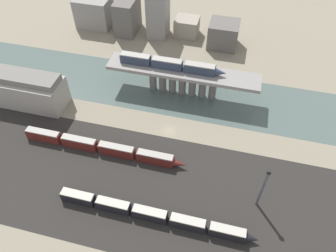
# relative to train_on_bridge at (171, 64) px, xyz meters

# --- Properties ---
(ground_plane) EXTENTS (400.00, 400.00, 0.00)m
(ground_plane) POSITION_rel_train_on_bridge_xyz_m (4.50, -20.76, -12.73)
(ground_plane) COLOR gray
(railbed_yard) EXTENTS (280.00, 42.00, 0.01)m
(railbed_yard) POSITION_rel_train_on_bridge_xyz_m (4.50, -44.76, -12.73)
(railbed_yard) COLOR #282623
(railbed_yard) RESTS_ON ground
(river_water) EXTENTS (320.00, 27.20, 0.01)m
(river_water) POSITION_rel_train_on_bridge_xyz_m (4.50, -0.00, -12.73)
(river_water) COLOR #4C5B56
(river_water) RESTS_ON ground
(bridge) EXTENTS (56.71, 9.67, 10.94)m
(bridge) POSITION_rel_train_on_bridge_xyz_m (4.50, -0.00, -4.70)
(bridge) COLOR gray
(bridge) RESTS_ON ground
(train_on_bridge) EXTENTS (39.43, 3.11, 3.67)m
(train_on_bridge) POSITION_rel_train_on_bridge_xyz_m (0.00, 0.00, 0.00)
(train_on_bridge) COLOR #2D384C
(train_on_bridge) RESTS_ON bridge
(train_yard_near) EXTENTS (56.62, 2.73, 3.71)m
(train_yard_near) POSITION_rel_train_on_bridge_xyz_m (8.27, -53.54, -10.91)
(train_yard_near) COLOR black
(train_yard_near) RESTS_ON ground
(train_yard_mid) EXTENTS (55.22, 2.62, 4.07)m
(train_yard_mid) POSITION_rel_train_on_bridge_xyz_m (-14.86, -34.69, -10.73)
(train_yard_mid) COLOR #5B1E19
(train_yard_mid) RESTS_ON ground
(warehouse_building) EXTENTS (26.98, 11.26, 13.33)m
(warehouse_building) POSITION_rel_train_on_bridge_xyz_m (-49.17, -19.23, -6.39)
(warehouse_building) COLOR #9E998E
(warehouse_building) RESTS_ON ground
(signal_tower) EXTENTS (1.00, 0.77, 16.70)m
(signal_tower) POSITION_rel_train_on_bridge_xyz_m (35.96, -41.92, -4.28)
(signal_tower) COLOR #4C4C51
(signal_tower) RESTS_ON ground
(city_block_far_left) EXTENTS (16.24, 12.22, 13.77)m
(city_block_far_left) POSITION_rel_train_on_bridge_xyz_m (-47.15, 38.39, -5.84)
(city_block_far_left) COLOR gray
(city_block_far_left) RESTS_ON ground
(city_block_left) EXTENTS (8.85, 14.99, 15.79)m
(city_block_left) POSITION_rel_train_on_bridge_xyz_m (-29.94, 37.07, -4.84)
(city_block_left) COLOR #605B56
(city_block_left) RESTS_ON ground
(city_block_center) EXTENTS (8.67, 10.36, 21.09)m
(city_block_center) POSITION_rel_train_on_bridge_xyz_m (-15.13, 37.13, -2.19)
(city_block_center) COLOR gray
(city_block_center) RESTS_ON ground
(city_block_right) EXTENTS (10.78, 9.28, 8.18)m
(city_block_right) POSITION_rel_train_on_bridge_xyz_m (-2.37, 40.85, -8.64)
(city_block_right) COLOR gray
(city_block_right) RESTS_ON ground
(city_block_far_right) EXTENTS (12.86, 11.84, 11.14)m
(city_block_far_right) POSITION_rel_train_on_bridge_xyz_m (15.17, 36.06, -7.16)
(city_block_far_right) COLOR #605B56
(city_block_far_right) RESTS_ON ground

